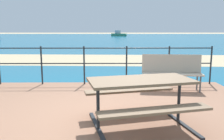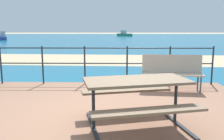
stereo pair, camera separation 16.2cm
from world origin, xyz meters
The scene contains 9 objects.
ground_plane centered at (0.00, 0.00, 0.00)m, with size 240.00×240.00×0.00m, color tan.
patio_paving centered at (0.00, 0.00, 0.03)m, with size 6.40×5.20×0.06m, color #996B51.
sea_water centered at (0.00, 40.00, 0.01)m, with size 90.00×90.00×0.01m, color #196B8E.
beach_strip centered at (0.00, 8.35, 0.01)m, with size 54.00×4.71×0.01m, color tan.
picnic_table centered at (0.60, -0.53, 0.64)m, with size 1.87×1.72×0.75m.
park_bench centered at (1.68, 1.75, 0.58)m, with size 1.51×0.56×0.89m.
railing_fence centered at (0.00, 2.40, 0.72)m, with size 5.94×0.04×1.06m.
boat_near centered at (2.37, 53.01, 0.48)m, with size 3.96×2.93×1.39m.
boat_mid centered at (-17.29, 32.59, 0.43)m, with size 2.96×5.09×1.31m.
Camera 2 is at (0.28, -4.09, 1.57)m, focal length 37.86 mm.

